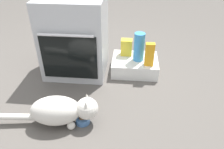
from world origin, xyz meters
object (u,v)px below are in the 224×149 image
oven (75,36)px  food_bowl (83,119)px  pantry_cabinet (135,65)px  soda_can (138,49)px  water_bottle (139,47)px  cat (61,110)px  juice_carton (150,54)px  snack_bag (126,47)px

oven → food_bowl: bearing=-74.6°
food_bowl → pantry_cabinet: bearing=63.7°
pantry_cabinet → food_bowl: pantry_cabinet is taller
soda_can → water_bottle: size_ratio=0.40×
cat → juice_carton: bearing=39.6°
oven → pantry_cabinet: 0.71m
food_bowl → water_bottle: (0.44, 0.81, 0.27)m
pantry_cabinet → snack_bag: size_ratio=2.70×
oven → pantry_cabinet: bearing=3.4°
pantry_cabinet → water_bottle: bearing=-22.0°
pantry_cabinet → water_bottle: water_bottle is taller
soda_can → water_bottle: bearing=-89.8°
cat → soda_can: (0.60, 0.96, 0.08)m
snack_bag → pantry_cabinet: bearing=-42.3°
oven → food_bowl: (0.22, -0.79, -0.37)m
oven → food_bowl: 0.90m
oven → water_bottle: oven is taller
cat → snack_bag: 1.05m
oven → pantry_cabinet: size_ratio=1.64×
soda_can → snack_bag: snack_bag is taller
snack_bag → juice_carton: bearing=-40.2°
pantry_cabinet → cat: size_ratio=0.59×
food_bowl → soda_can: (0.44, 0.94, 0.18)m
food_bowl → oven: bearing=105.4°
food_bowl → snack_bag: 0.99m
oven → snack_bag: bearing=13.7°
oven → soda_can: size_ratio=6.65×
snack_bag → water_bottle: size_ratio=0.60×
water_bottle → oven: bearing=-177.9°
soda_can → juice_carton: (0.11, -0.23, 0.06)m
food_bowl → juice_carton: (0.55, 0.72, 0.24)m
food_bowl → cat: (-0.16, -0.02, 0.10)m
oven → food_bowl: oven is taller
soda_can → food_bowl: bearing=-114.9°
pantry_cabinet → cat: 1.02m
pantry_cabinet → juice_carton: 0.26m
soda_can → snack_bag: size_ratio=0.67×
food_bowl → soda_can: bearing=65.1°
pantry_cabinet → snack_bag: snack_bag is taller
pantry_cabinet → oven: bearing=-176.6°
pantry_cabinet → soda_can: size_ratio=4.04×
oven → water_bottle: bearing=2.1°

